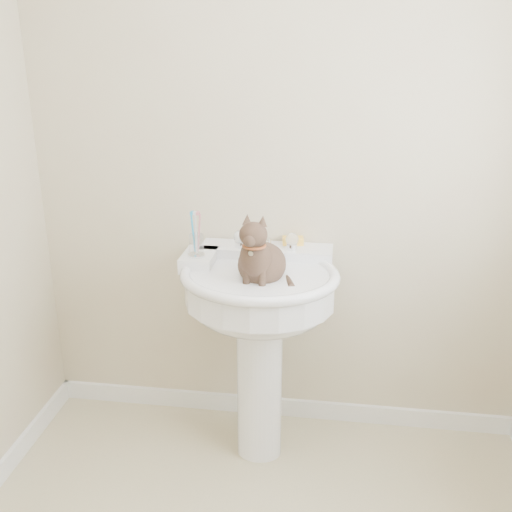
% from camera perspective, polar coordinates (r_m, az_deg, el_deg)
% --- Properties ---
extents(wall_back, '(2.20, 0.00, 2.50)m').
position_cam_1_polar(wall_back, '(2.54, 2.58, 9.02)').
color(wall_back, beige).
rests_on(wall_back, ground).
extents(baseboard_back, '(2.20, 0.02, 0.09)m').
position_cam_1_polar(baseboard_back, '(3.01, 2.19, -14.13)').
color(baseboard_back, white).
rests_on(baseboard_back, floor).
extents(pedestal_sink, '(0.65, 0.64, 0.90)m').
position_cam_1_polar(pedestal_sink, '(2.44, 0.30, -4.92)').
color(pedestal_sink, white).
rests_on(pedestal_sink, floor).
extents(faucet, '(0.28, 0.12, 0.14)m').
position_cam_1_polar(faucet, '(2.50, 0.88, 1.53)').
color(faucet, silver).
rests_on(faucet, pedestal_sink).
extents(soap_bar, '(0.10, 0.07, 0.03)m').
position_cam_1_polar(soap_bar, '(2.59, 3.54, 1.47)').
color(soap_bar, yellow).
rests_on(soap_bar, pedestal_sink).
extents(toothbrush_cup, '(0.07, 0.07, 0.19)m').
position_cam_1_polar(toothbrush_cup, '(2.44, -5.69, 1.08)').
color(toothbrush_cup, silver).
rests_on(toothbrush_cup, pedestal_sink).
extents(cat, '(0.21, 0.26, 0.38)m').
position_cam_1_polar(cat, '(2.31, 0.44, -0.36)').
color(cat, '#493726').
rests_on(cat, pedestal_sink).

